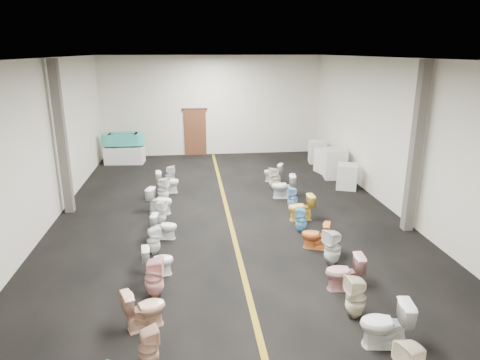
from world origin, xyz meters
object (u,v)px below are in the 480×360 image
(toilet_left_7, at_px, (160,212))
(toilet_right_1, at_px, (385,324))
(toilet_right_7, at_px, (301,208))
(toilet_right_9, at_px, (283,186))
(toilet_left_11, at_px, (170,175))
(toilet_right_2, at_px, (356,297))
(toilet_right_3, at_px, (344,272))
(appliance_crate_b, at_px, (335,164))
(toilet_right_5, at_px, (315,235))
(bathtub, at_px, (124,139))
(toilet_left_9, at_px, (163,189))
(toilet_left_3, at_px, (154,278))
(toilet_right_4, at_px, (333,247))
(toilet_right_6, at_px, (301,220))
(appliance_crate_a, at_px, (347,176))
(display_table, at_px, (125,155))
(toilet_left_5, at_px, (154,241))
(appliance_crate_d, at_px, (317,152))
(toilet_left_2, at_px, (145,308))
(toilet_left_10, at_px, (168,182))
(toilet_left_6, at_px, (164,226))
(toilet_right_10, at_px, (274,179))
(appliance_crate_c, at_px, (328,161))
(toilet_right_8, at_px, (293,198))
(toilet_right_11, at_px, (273,173))
(toilet_left_8, at_px, (160,201))
(toilet_left_1, at_px, (149,348))
(toilet_left_4, at_px, (158,261))

(toilet_left_7, xyz_separation_m, toilet_right_1, (3.95, -5.70, 0.07))
(toilet_right_7, xyz_separation_m, toilet_right_9, (-0.09, 1.96, 0.02))
(toilet_left_11, relative_size, toilet_right_2, 0.88)
(toilet_left_7, bearing_deg, toilet_right_3, -111.34)
(appliance_crate_b, height_order, toilet_right_5, appliance_crate_b)
(bathtub, xyz_separation_m, toilet_left_9, (1.91, -5.19, -0.67))
(toilet_left_11, bearing_deg, toilet_left_3, -172.55)
(toilet_right_4, height_order, toilet_right_6, toilet_right_4)
(appliance_crate_a, distance_m, toilet_right_6, 4.35)
(appliance_crate_a, bearing_deg, toilet_right_9, -163.43)
(display_table, bearing_deg, toilet_right_6, -54.78)
(display_table, xyz_separation_m, toilet_left_5, (1.87, -8.95, -0.02))
(appliance_crate_d, height_order, toilet_left_2, appliance_crate_d)
(bathtub, distance_m, appliance_crate_b, 8.92)
(toilet_left_2, xyz_separation_m, toilet_left_10, (0.08, 7.49, 0.01))
(appliance_crate_d, distance_m, toilet_left_6, 9.47)
(appliance_crate_b, height_order, toilet_left_3, appliance_crate_b)
(appliance_crate_b, height_order, appliance_crate_d, appliance_crate_b)
(toilet_right_1, distance_m, toilet_right_5, 3.69)
(toilet_left_2, height_order, toilet_right_9, toilet_right_9)
(appliance_crate_a, distance_m, toilet_left_9, 6.40)
(toilet_right_2, bearing_deg, toilet_right_10, 175.85)
(appliance_crate_c, bearing_deg, toilet_right_10, -143.18)
(toilet_left_11, bearing_deg, toilet_right_8, -119.26)
(appliance_crate_d, distance_m, toilet_left_2, 12.62)
(toilet_right_5, height_order, toilet_right_9, toilet_right_9)
(bathtub, xyz_separation_m, toilet_left_5, (1.87, -8.95, -0.73))
(appliance_crate_c, xyz_separation_m, toilet_right_9, (-2.45, -2.85, -0.07))
(toilet_right_6, xyz_separation_m, toilet_right_11, (0.13, 4.60, 0.01))
(toilet_left_6, bearing_deg, bathtub, 24.12)
(toilet_left_3, distance_m, toilet_right_4, 4.02)
(toilet_left_3, distance_m, toilet_right_6, 4.60)
(appliance_crate_b, bearing_deg, toilet_right_11, -174.77)
(appliance_crate_c, relative_size, toilet_right_5, 1.36)
(bathtub, bearing_deg, appliance_crate_d, -5.00)
(toilet_right_5, height_order, toilet_right_7, toilet_right_7)
(toilet_left_8, height_order, toilet_right_5, toilet_left_8)
(appliance_crate_a, relative_size, appliance_crate_b, 0.80)
(toilet_left_1, relative_size, toilet_right_8, 0.99)
(toilet_left_1, bearing_deg, toilet_right_7, -52.14)
(appliance_crate_d, height_order, toilet_left_10, appliance_crate_d)
(appliance_crate_b, bearing_deg, toilet_left_6, -142.15)
(toilet_left_4, bearing_deg, toilet_left_8, -4.46)
(display_table, relative_size, toilet_left_2, 2.16)
(toilet_right_6, bearing_deg, toilet_left_8, -94.31)
(toilet_right_1, bearing_deg, toilet_right_10, -170.75)
(toilet_left_3, height_order, toilet_right_6, toilet_left_3)
(toilet_left_9, relative_size, toilet_right_4, 0.95)
(toilet_left_1, height_order, toilet_right_11, toilet_right_11)
(toilet_right_1, distance_m, toilet_right_10, 8.43)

